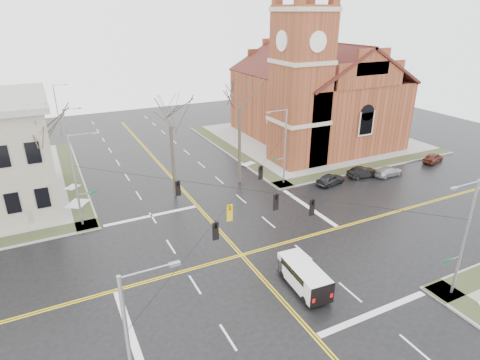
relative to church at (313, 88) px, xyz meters
name	(u,v)px	position (x,y,z in m)	size (l,w,h in m)	color
ground	(241,255)	(-24.76, -24.78, -8.43)	(120.00, 120.00, 0.00)	black
sidewalks	(241,254)	(-24.76, -24.78, -8.36)	(80.00, 80.00, 0.17)	gray
road_markings	(241,255)	(-24.76, -24.78, -8.43)	(100.00, 100.00, 0.01)	gold
church	(313,88)	(0.00, 0.00, 0.00)	(24.28, 27.48, 27.50)	brown
signal_pole_ne	(284,145)	(-13.44, -13.28, -3.48)	(2.75, 0.22, 9.00)	gray
signal_pole_nw	(77,178)	(-36.09, -13.28, -3.48)	(2.75, 0.22, 9.00)	gray
signal_pole_se	(464,236)	(-13.44, -36.28, -3.48)	(2.75, 0.22, 9.00)	gray
signal_pole_sw	(133,352)	(-36.09, -36.28, -3.48)	(2.75, 0.22, 9.00)	gray
span_wires	(242,189)	(-24.76, -24.78, -2.23)	(23.02, 23.02, 0.03)	black
traffic_signals	(245,201)	(-24.76, -25.45, -2.98)	(8.21, 8.26, 1.30)	black
streetlight_north_a	(69,137)	(-35.42, 3.22, -3.97)	(2.30, 0.20, 8.00)	gray
streetlight_north_b	(58,106)	(-35.42, 23.22, -3.97)	(2.30, 0.20, 8.00)	gray
cargo_van	(302,274)	(-22.59, -30.60, -7.31)	(2.28, 5.13, 1.90)	white
parked_car_a	(330,179)	(-8.33, -15.95, -7.76)	(1.59, 3.95, 1.35)	black
parked_car_b	(363,172)	(-3.25, -15.94, -7.77)	(1.40, 4.02, 1.32)	black
parked_car_c	(388,171)	(-0.02, -17.01, -7.83)	(1.69, 4.15, 1.20)	#9D9D9F
parked_car_d	(433,158)	(9.27, -16.10, -7.77)	(1.58, 3.92, 1.34)	#491E14
tree_nw_far	(38,135)	(-38.58, -10.62, 0.33)	(4.00, 4.00, 12.12)	#342C21
tree_nw_near	(170,121)	(-26.02, -10.64, 0.14)	(4.00, 4.00, 11.86)	#342C21
tree_ne	(239,103)	(-17.86, -10.57, 1.33)	(4.00, 4.00, 13.53)	#342C21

